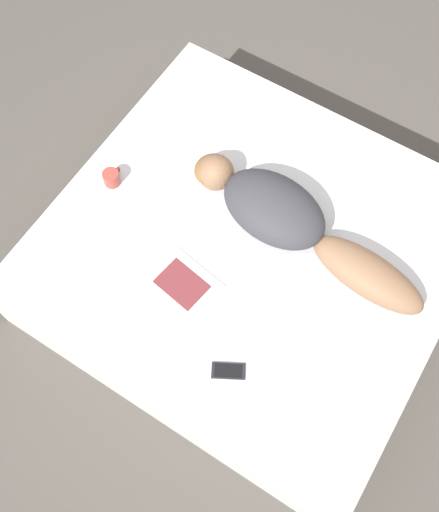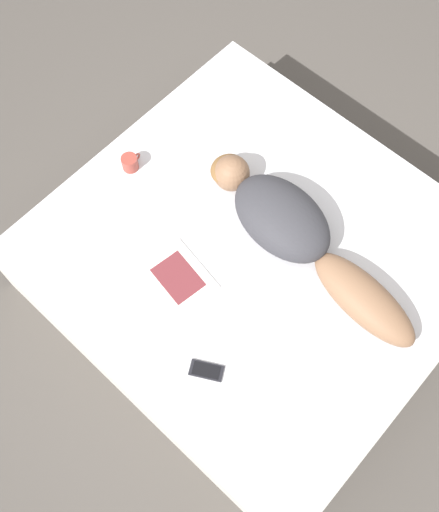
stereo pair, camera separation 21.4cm
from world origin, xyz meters
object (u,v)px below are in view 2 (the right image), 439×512
(coffee_mug, at_px, (130,162))
(cell_phone, at_px, (206,370))
(person, at_px, (296,232))
(open_magazine, at_px, (157,293))

(coffee_mug, height_order, cell_phone, coffee_mug)
(person, distance_m, coffee_mug, 0.94)
(open_magazine, bearing_deg, cell_phone, -95.94)
(coffee_mug, distance_m, cell_phone, 1.15)
(open_magazine, height_order, coffee_mug, coffee_mug)
(person, xyz_separation_m, coffee_mug, (-0.24, 0.90, -0.06))
(person, relative_size, cell_phone, 7.80)
(person, distance_m, cell_phone, 0.78)
(open_magazine, bearing_deg, coffee_mug, 64.90)
(person, height_order, open_magazine, person)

